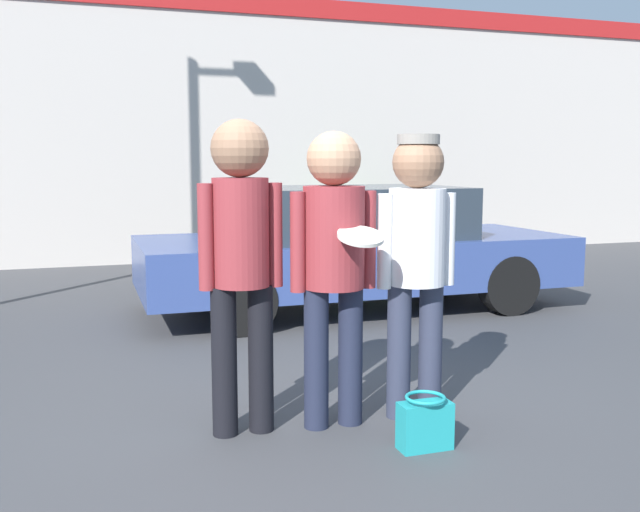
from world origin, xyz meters
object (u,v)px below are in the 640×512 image
object	(u,v)px
person_middle_with_frisbee	(334,251)
handbag	(425,423)
shrub	(364,224)
person_right	(417,248)
person_left	(241,247)
parked_car_near	(352,247)

from	to	relation	value
person_middle_with_frisbee	handbag	world-z (taller)	person_middle_with_frisbee
shrub	person_right	bearing A→B (deg)	-109.49
person_left	person_middle_with_frisbee	world-z (taller)	person_left
parked_car_near	person_middle_with_frisbee	bearing A→B (deg)	-112.93
parked_car_near	handbag	distance (m)	3.93
handbag	shrub	bearing A→B (deg)	70.50
shrub	handbag	xyz separation A→B (m)	(-2.61, -7.37, -0.44)
person_middle_with_frisbee	handbag	distance (m)	1.12
person_right	parked_car_near	world-z (taller)	person_right
parked_car_near	handbag	bearing A→B (deg)	-105.07
parked_car_near	handbag	world-z (taller)	parked_car_near
person_middle_with_frisbee	shrub	xyz separation A→B (m)	(2.97, 6.86, -0.49)
person_right	person_middle_with_frisbee	bearing A→B (deg)	-179.19
person_left	parked_car_near	world-z (taller)	person_left
person_left	person_middle_with_frisbee	bearing A→B (deg)	-6.48
person_left	person_right	size ratio (longest dim) A/B	1.04
person_right	handbag	distance (m)	1.08
shrub	handbag	bearing A→B (deg)	-109.50
person_middle_with_frisbee	handbag	bearing A→B (deg)	-54.39
person_middle_with_frisbee	person_left	bearing A→B (deg)	173.52
shrub	parked_car_near	bearing A→B (deg)	-113.88
parked_car_near	shrub	xyz separation A→B (m)	(1.60, 3.61, -0.09)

